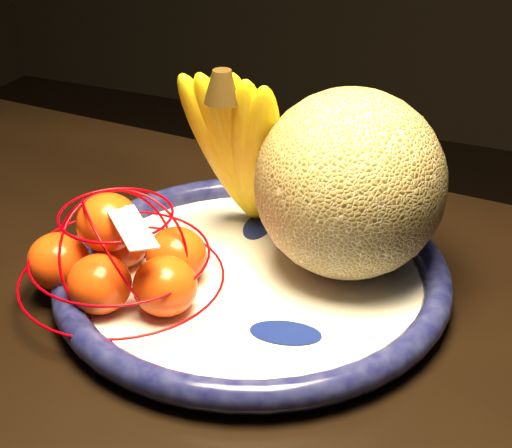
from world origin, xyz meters
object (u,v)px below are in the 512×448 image
at_px(dining_table, 118,405).
at_px(fruit_bowl, 252,275).
at_px(banana_bunch, 241,144).
at_px(cantaloupe, 350,184).
at_px(mandarin_bag, 121,258).

distance_m(dining_table, fruit_bowl, 0.18).
relative_size(fruit_bowl, banana_bunch, 1.86).
xyz_separation_m(fruit_bowl, cantaloupe, (0.08, 0.05, 0.09)).
bearing_deg(cantaloupe, fruit_bowl, -146.26).
height_order(cantaloupe, banana_bunch, banana_bunch).
height_order(dining_table, fruit_bowl, fruit_bowl).
bearing_deg(cantaloupe, banana_bunch, 171.05).
distance_m(cantaloupe, mandarin_bag, 0.23).
xyz_separation_m(dining_table, fruit_bowl, (0.09, 0.13, 0.09)).
height_order(fruit_bowl, banana_bunch, banana_bunch).
xyz_separation_m(dining_table, mandarin_bag, (-0.02, 0.06, 0.13)).
distance_m(cantaloupe, banana_bunch, 0.13).
bearing_deg(dining_table, fruit_bowl, 60.73).
bearing_deg(banana_bunch, fruit_bowl, -57.69).
bearing_deg(banana_bunch, dining_table, -100.19).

